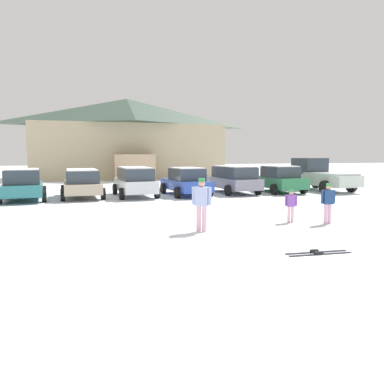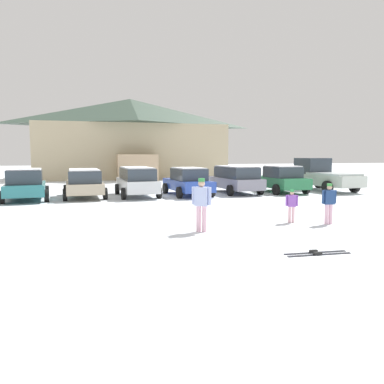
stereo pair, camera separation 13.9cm
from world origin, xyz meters
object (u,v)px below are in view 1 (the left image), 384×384
parked_blue_hatchback (186,181)px  parked_grey_wagon (233,178)px  skier_adult_in_blue_parka (202,202)px  pair_of_skis (318,253)px  parked_beige_suv (82,182)px  skier_child_in_purple_jacket (291,204)px  ski_lodge (127,138)px  parked_teal_hatchback (23,185)px  parked_green_coupe (279,179)px  skier_teen_in_navy_coat (328,201)px  parked_silver_wagon (135,181)px  pickup_truck (318,175)px

parked_blue_hatchback → parked_grey_wagon: bearing=7.5°
skier_adult_in_blue_parka → pair_of_skis: 3.89m
parked_beige_suv → skier_child_in_purple_jacket: size_ratio=3.78×
parked_beige_suv → skier_adult_in_blue_parka: skier_adult_in_blue_parka is taller
ski_lodge → parked_teal_hatchback: size_ratio=4.51×
parked_green_coupe → skier_child_in_purple_jacket: (-4.91, -9.51, -0.19)m
parked_teal_hatchback → skier_adult_in_blue_parka: 12.11m
parked_green_coupe → skier_adult_in_blue_parka: parked_green_coupe is taller
skier_teen_in_navy_coat → pair_of_skis: skier_teen_in_navy_coat is taller
parked_beige_suv → skier_adult_in_blue_parka: bearing=-71.7°
parked_silver_wagon → skier_teen_in_navy_coat: size_ratio=3.23×
ski_lodge → pickup_truck: (10.46, -18.22, -3.14)m
parked_silver_wagon → pair_of_skis: bearing=-79.6°
ski_lodge → skier_adult_in_blue_parka: bearing=-92.4°
parked_blue_hatchback → pair_of_skis: 13.45m
parked_teal_hatchback → pickup_truck: 18.15m
parked_green_coupe → skier_adult_in_blue_parka: 13.19m
parked_beige_suv → skier_teen_in_navy_coat: parked_beige_suv is taller
skier_adult_in_blue_parka → parked_beige_suv: bearing=108.3°
ski_lodge → parked_blue_hatchback: (1.12, -18.76, -3.30)m
parked_beige_suv → parked_grey_wagon: size_ratio=0.97×
skier_adult_in_blue_parka → skier_child_in_purple_jacket: bearing=10.2°
parked_silver_wagon → parked_blue_hatchback: bearing=-5.6°
parked_beige_suv → parked_grey_wagon: 9.04m
parked_teal_hatchback → parked_green_coupe: (14.91, -0.09, 0.02)m
parked_teal_hatchback → pickup_truck: bearing=1.5°
ski_lodge → pair_of_skis: bearing=-88.8°
parked_beige_suv → ski_lodge: bearing=75.5°
parked_silver_wagon → pair_of_skis: parked_silver_wagon is taller
parked_silver_wagon → parked_teal_hatchback: bearing=-178.0°
skier_child_in_purple_jacket → skier_teen_in_navy_coat: 1.24m
skier_child_in_purple_jacket → pair_of_skis: (-1.61, -3.90, -0.64)m
pickup_truck → parked_teal_hatchback: bearing=-178.5°
ski_lodge → pickup_truck: ski_lodge is taller
parked_teal_hatchback → skier_teen_in_navy_coat: (11.08, -10.20, -0.04)m
parked_teal_hatchback → pickup_truck: (18.15, 0.46, 0.16)m
ski_lodge → parked_teal_hatchback: 20.46m
ski_lodge → pickup_truck: 21.24m
parked_silver_wagon → parked_grey_wagon: 6.13m
parked_green_coupe → parked_grey_wagon: bearing=171.7°
ski_lodge → parked_green_coupe: size_ratio=4.60×
skier_teen_in_navy_coat → pair_of_skis: bearing=-129.2°
parked_beige_suv → parked_blue_hatchback: (5.85, -0.50, -0.04)m
parked_teal_hatchback → pair_of_skis: (8.38, -13.50, -0.81)m
ski_lodge → parked_grey_wagon: 19.11m
skier_child_in_purple_jacket → skier_teen_in_navy_coat: (1.08, -0.60, 0.14)m
parked_blue_hatchback → pair_of_skis: size_ratio=2.75×
parked_silver_wagon → parked_green_coupe: bearing=-1.9°
skier_teen_in_navy_coat → parked_silver_wagon: bearing=116.6°
parked_blue_hatchback → parked_grey_wagon: (3.19, 0.42, 0.08)m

